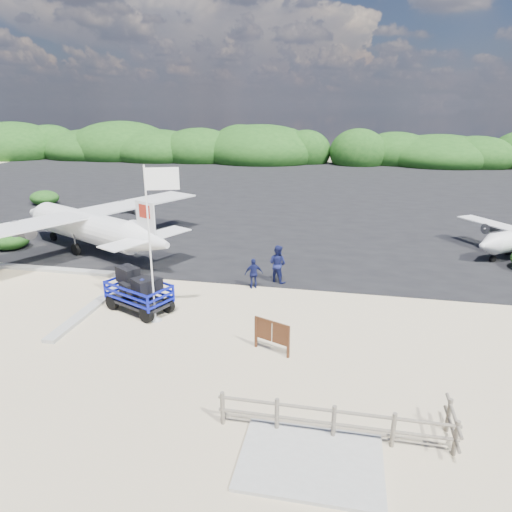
{
  "coord_description": "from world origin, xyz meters",
  "views": [
    {
      "loc": [
        5.95,
        -15.1,
        8.37
      ],
      "look_at": [
        1.99,
        4.73,
        1.64
      ],
      "focal_mm": 32.0,
      "sensor_mm": 36.0,
      "label": 1
    }
  ],
  "objects_px": {
    "crew_b": "(278,264)",
    "aircraft_small": "(181,187)",
    "signboard": "(272,352)",
    "crew_a": "(143,297)",
    "aircraft_large": "(440,213)",
    "baggage_cart": "(140,310)",
    "flagpole": "(156,320)",
    "crew_c": "(254,273)"
  },
  "relations": [
    {
      "from": "crew_b",
      "to": "aircraft_small",
      "type": "height_order",
      "value": "crew_b"
    },
    {
      "from": "signboard",
      "to": "aircraft_small",
      "type": "height_order",
      "value": "aircraft_small"
    },
    {
      "from": "crew_a",
      "to": "aircraft_small",
      "type": "bearing_deg",
      "value": -89.95
    },
    {
      "from": "crew_b",
      "to": "aircraft_small",
      "type": "relative_size",
      "value": 0.29
    },
    {
      "from": "aircraft_large",
      "to": "baggage_cart",
      "type": "bearing_deg",
      "value": 80.43
    },
    {
      "from": "baggage_cart",
      "to": "flagpole",
      "type": "xyz_separation_m",
      "value": [
        1.0,
        -0.73,
        0.0
      ]
    },
    {
      "from": "flagpole",
      "to": "crew_a",
      "type": "xyz_separation_m",
      "value": [
        -0.66,
        0.42,
        0.81
      ]
    },
    {
      "from": "baggage_cart",
      "to": "signboard",
      "type": "height_order",
      "value": "baggage_cart"
    },
    {
      "from": "flagpole",
      "to": "crew_a",
      "type": "bearing_deg",
      "value": 147.67
    },
    {
      "from": "baggage_cart",
      "to": "aircraft_large",
      "type": "xyz_separation_m",
      "value": [
        15.89,
        22.08,
        0.0
      ]
    },
    {
      "from": "baggage_cart",
      "to": "aircraft_large",
      "type": "relative_size",
      "value": 0.19
    },
    {
      "from": "signboard",
      "to": "crew_c",
      "type": "relative_size",
      "value": 1.03
    },
    {
      "from": "flagpole",
      "to": "aircraft_large",
      "type": "distance_m",
      "value": 27.23
    },
    {
      "from": "baggage_cart",
      "to": "crew_c",
      "type": "relative_size",
      "value": 2.03
    },
    {
      "from": "baggage_cart",
      "to": "crew_a",
      "type": "relative_size",
      "value": 1.86
    },
    {
      "from": "crew_b",
      "to": "signboard",
      "type": "bearing_deg",
      "value": 121.23
    },
    {
      "from": "baggage_cart",
      "to": "crew_b",
      "type": "xyz_separation_m",
      "value": [
        5.24,
        4.41,
        0.96
      ]
    },
    {
      "from": "crew_c",
      "to": "aircraft_small",
      "type": "distance_m",
      "value": 29.5
    },
    {
      "from": "signboard",
      "to": "aircraft_large",
      "type": "bearing_deg",
      "value": 90.82
    },
    {
      "from": "crew_b",
      "to": "crew_c",
      "type": "distance_m",
      "value": 1.41
    },
    {
      "from": "aircraft_large",
      "to": "aircraft_small",
      "type": "bearing_deg",
      "value": 9.14
    },
    {
      "from": "crew_b",
      "to": "aircraft_large",
      "type": "xyz_separation_m",
      "value": [
        10.65,
        17.67,
        -0.96
      ]
    },
    {
      "from": "baggage_cart",
      "to": "crew_b",
      "type": "bearing_deg",
      "value": 64.38
    },
    {
      "from": "signboard",
      "to": "crew_a",
      "type": "height_order",
      "value": "crew_a"
    },
    {
      "from": "aircraft_large",
      "to": "aircraft_small",
      "type": "height_order",
      "value": "aircraft_large"
    },
    {
      "from": "crew_c",
      "to": "aircraft_small",
      "type": "bearing_deg",
      "value": -86.4
    },
    {
      "from": "flagpole",
      "to": "crew_b",
      "type": "height_order",
      "value": "flagpole"
    },
    {
      "from": "aircraft_small",
      "to": "aircraft_large",
      "type": "bearing_deg",
      "value": 127.98
    },
    {
      "from": "baggage_cart",
      "to": "aircraft_small",
      "type": "bearing_deg",
      "value": 131.3
    },
    {
      "from": "crew_a",
      "to": "crew_c",
      "type": "height_order",
      "value": "crew_a"
    },
    {
      "from": "baggage_cart",
      "to": "crew_a",
      "type": "distance_m",
      "value": 0.93
    },
    {
      "from": "aircraft_large",
      "to": "aircraft_small",
      "type": "xyz_separation_m",
      "value": [
        -24.97,
        7.65,
        0.0
      ]
    },
    {
      "from": "flagpole",
      "to": "baggage_cart",
      "type": "bearing_deg",
      "value": 144.08
    },
    {
      "from": "signboard",
      "to": "crew_a",
      "type": "bearing_deg",
      "value": -176.46
    },
    {
      "from": "flagpole",
      "to": "crew_b",
      "type": "bearing_deg",
      "value": 50.47
    },
    {
      "from": "aircraft_small",
      "to": "baggage_cart",
      "type": "bearing_deg",
      "value": 72.01
    },
    {
      "from": "flagpole",
      "to": "signboard",
      "type": "xyz_separation_m",
      "value": [
        5.07,
        -1.58,
        0.0
      ]
    },
    {
      "from": "flagpole",
      "to": "crew_a",
      "type": "relative_size",
      "value": 3.88
    },
    {
      "from": "baggage_cart",
      "to": "crew_c",
      "type": "height_order",
      "value": "crew_c"
    },
    {
      "from": "signboard",
      "to": "crew_b",
      "type": "xyz_separation_m",
      "value": [
        -0.83,
        6.71,
        0.96
      ]
    },
    {
      "from": "flagpole",
      "to": "aircraft_large",
      "type": "height_order",
      "value": "flagpole"
    },
    {
      "from": "signboard",
      "to": "crew_c",
      "type": "height_order",
      "value": "crew_c"
    }
  ]
}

